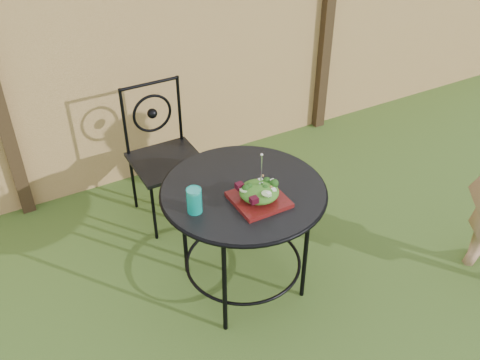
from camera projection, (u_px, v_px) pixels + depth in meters
The scene contains 8 objects.
ground at pixel (354, 351), 2.92m from camera, with size 60.00×60.00×0.00m, color #274315.
fence at pixel (180, 51), 3.93m from camera, with size 8.00×0.12×1.90m.
patio_table at pixel (243, 209), 3.00m from camera, with size 0.92×0.92×0.72m.
patio_chair at pixel (164, 151), 3.64m from camera, with size 0.46×0.46×0.95m.
salad_plate at pixel (259, 200), 2.82m from camera, with size 0.27×0.27×0.02m, color #451109.
salad at pixel (259, 192), 2.79m from camera, with size 0.21×0.21×0.08m, color #235614.
fork at pixel (261, 171), 2.72m from camera, with size 0.01×0.01×0.18m, color silver.
drinking_glass at pixel (194, 200), 2.72m from camera, with size 0.08×0.08×0.14m, color #0DA08F.
Camera 1 is at (-1.44, -1.30, 2.45)m, focal length 40.00 mm.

